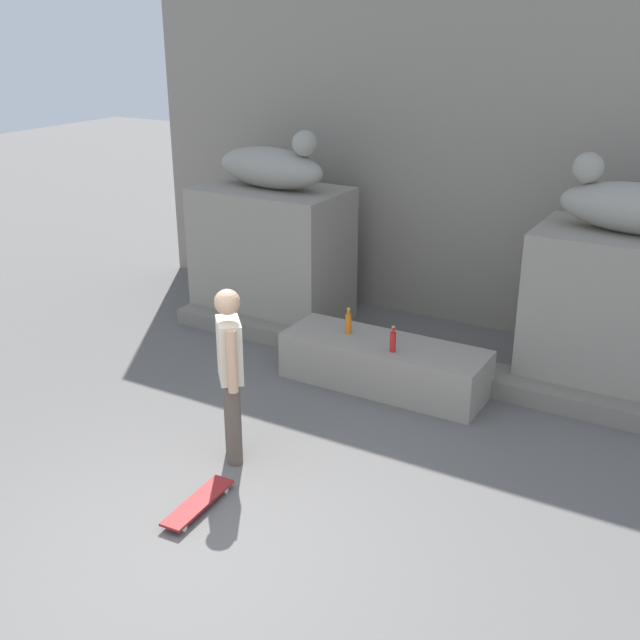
# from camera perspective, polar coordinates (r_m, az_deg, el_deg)

# --- Properties ---
(ground_plane) EXTENTS (40.00, 40.00, 0.00)m
(ground_plane) POSITION_cam_1_polar(r_m,az_deg,el_deg) (6.32, -9.36, -16.63)
(ground_plane) COLOR #605E5B
(facade_wall) EXTENTS (9.56, 0.60, 5.32)m
(facade_wall) POSITION_cam_1_polar(r_m,az_deg,el_deg) (10.28, 11.49, 14.34)
(facade_wall) COLOR gray
(facade_wall) RESTS_ON ground_plane
(pedestal_left) EXTENTS (1.93, 1.22, 1.78)m
(pedestal_left) POSITION_cam_1_polar(r_m,az_deg,el_deg) (10.40, -3.51, 4.84)
(pedestal_left) COLOR gray
(pedestal_left) RESTS_ON ground_plane
(pedestal_right) EXTENTS (1.93, 1.22, 1.78)m
(pedestal_right) POSITION_cam_1_polar(r_m,az_deg,el_deg) (8.87, 21.30, 0.36)
(pedestal_right) COLOR gray
(pedestal_right) RESTS_ON ground_plane
(statue_reclining_left) EXTENTS (1.64, 0.70, 0.78)m
(statue_reclining_left) POSITION_cam_1_polar(r_m,az_deg,el_deg) (10.10, -3.50, 11.20)
(statue_reclining_left) COLOR #9A968B
(statue_reclining_left) RESTS_ON pedestal_left
(statue_reclining_right) EXTENTS (1.64, 0.68, 0.78)m
(statue_reclining_right) POSITION_cam_1_polar(r_m,az_deg,el_deg) (8.55, 22.13, 7.77)
(statue_reclining_right) COLOR #9A968B
(statue_reclining_right) RESTS_ON pedestal_right
(ledge_block) EXTENTS (2.28, 0.77, 0.53)m
(ledge_block) POSITION_cam_1_polar(r_m,az_deg,el_deg) (8.64, 4.71, -3.25)
(ledge_block) COLOR gray
(ledge_block) RESTS_ON ground_plane
(skater) EXTENTS (0.39, 0.42, 1.67)m
(skater) POSITION_cam_1_polar(r_m,az_deg,el_deg) (7.01, -6.60, -3.54)
(skater) COLOR brown
(skater) RESTS_ON ground_plane
(skateboard) EXTENTS (0.24, 0.81, 0.08)m
(skateboard) POSITION_cam_1_polar(r_m,az_deg,el_deg) (6.76, -8.93, -13.09)
(skateboard) COLOR maroon
(skateboard) RESTS_ON ground_plane
(bottle_red) EXTENTS (0.07, 0.07, 0.29)m
(bottle_red) POSITION_cam_1_polar(r_m,az_deg,el_deg) (8.26, 5.37, -1.56)
(bottle_red) COLOR red
(bottle_red) RESTS_ON ledge_block
(bottle_orange) EXTENTS (0.07, 0.07, 0.30)m
(bottle_orange) POSITION_cam_1_polar(r_m,az_deg,el_deg) (8.70, 2.10, -0.21)
(bottle_orange) COLOR orange
(bottle_orange) RESTS_ON ledge_block
(stair_step) EXTENTS (6.38, 0.50, 0.21)m
(stair_step) POSITION_cam_1_polar(r_m,az_deg,el_deg) (9.15, 6.15, -2.91)
(stair_step) COLOR gray
(stair_step) RESTS_ON ground_plane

